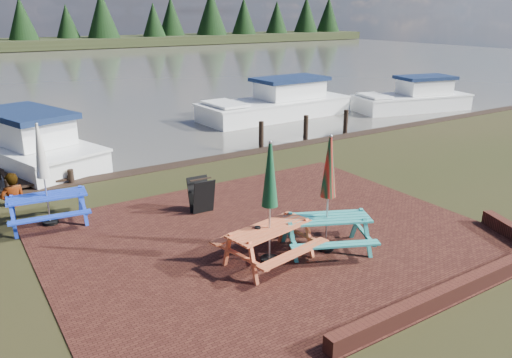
{
  "coord_description": "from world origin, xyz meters",
  "views": [
    {
      "loc": [
        -5.47,
        -6.95,
        4.59
      ],
      "look_at": [
        0.27,
        2.01,
        1.0
      ],
      "focal_mm": 35.0,
      "sensor_mm": 36.0,
      "label": 1
    }
  ],
  "objects": [
    {
      "name": "boat_jetty",
      "position": [
        -3.49,
        10.35,
        0.41
      ],
      "size": [
        4.45,
        7.47,
        2.05
      ],
      "rotation": [
        0.0,
        0.0,
        0.31
      ],
      "color": "white",
      "rests_on": "ground"
    },
    {
      "name": "ground",
      "position": [
        0.0,
        0.0,
        0.0
      ],
      "size": [
        120.0,
        120.0,
        0.0
      ],
      "primitive_type": "plane",
      "color": "black",
      "rests_on": "ground"
    },
    {
      "name": "paving",
      "position": [
        0.0,
        1.0,
        0.01
      ],
      "size": [
        9.0,
        7.5,
        0.02
      ],
      "primitive_type": "cube",
      "color": "#331510",
      "rests_on": "ground"
    },
    {
      "name": "chalkboard",
      "position": [
        -0.58,
        3.09,
        0.44
      ],
      "size": [
        0.54,
        0.52,
        0.85
      ],
      "rotation": [
        0.0,
        0.0,
        -0.05
      ],
      "color": "black",
      "rests_on": "ground"
    },
    {
      "name": "picnic_table_red",
      "position": [
        -0.62,
        0.15,
        0.83
      ],
      "size": [
        1.96,
        1.8,
        2.38
      ],
      "rotation": [
        0.0,
        0.0,
        0.18
      ],
      "color": "#DD6338",
      "rests_on": "ground"
    },
    {
      "name": "water",
      "position": [
        0.0,
        37.0,
        0.0
      ],
      "size": [
        120.0,
        60.0,
        0.02
      ],
      "primitive_type": "cube",
      "color": "#45423B",
      "rests_on": "ground"
    },
    {
      "name": "picnic_table_blue",
      "position": [
        -3.8,
        4.3,
        0.81
      ],
      "size": [
        1.84,
        1.68,
        2.32
      ],
      "rotation": [
        0.0,
        0.0,
        -0.12
      ],
      "color": "blue",
      "rests_on": "ground"
    },
    {
      "name": "person",
      "position": [
        -4.32,
        6.0,
        0.83
      ],
      "size": [
        0.65,
        0.47,
        1.67
      ],
      "primitive_type": "imported",
      "rotation": [
        0.0,
        0.0,
        3.26
      ],
      "color": "gray",
      "rests_on": "ground"
    },
    {
      "name": "picnic_table_teal",
      "position": [
        0.62,
        -0.04,
        0.83
      ],
      "size": [
        2.18,
        2.09,
        2.37
      ],
      "rotation": [
        0.0,
        0.0,
        -0.43
      ],
      "color": "teal",
      "rests_on": "ground"
    },
    {
      "name": "brick_wall",
      "position": [
        2.15,
        -2.42,
        0.15
      ],
      "size": [
        6.21,
        1.79,
        0.3
      ],
      "color": "#4C1E16",
      "rests_on": "ground"
    },
    {
      "name": "boat_far",
      "position": [
        14.79,
        9.9,
        0.36
      ],
      "size": [
        6.26,
        3.33,
        1.86
      ],
      "rotation": [
        0.0,
        0.0,
        1.36
      ],
      "color": "white",
      "rests_on": "ground"
    },
    {
      "name": "boat_near",
      "position": [
        8.0,
        12.18,
        0.4
      ],
      "size": [
        7.48,
        2.86,
        2.0
      ],
      "rotation": [
        0.0,
        0.0,
        1.61
      ],
      "color": "white",
      "rests_on": "ground"
    },
    {
      "name": "jetty",
      "position": [
        -3.5,
        11.28,
        0.11
      ],
      "size": [
        1.76,
        9.08,
        1.0
      ],
      "color": "black",
      "rests_on": "ground"
    }
  ]
}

